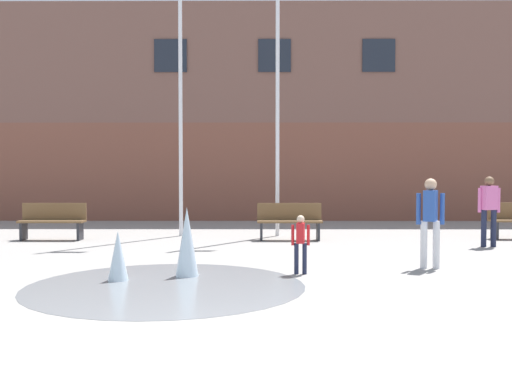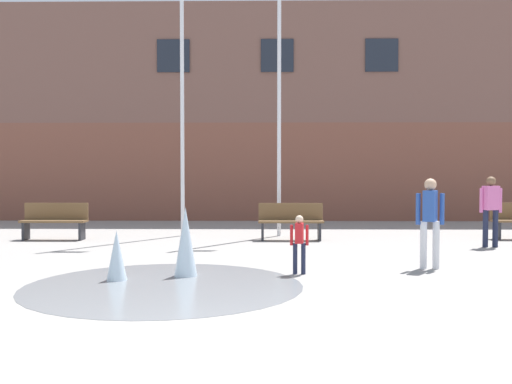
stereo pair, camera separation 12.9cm
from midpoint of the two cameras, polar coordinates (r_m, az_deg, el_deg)
ground_plane at (r=5.42m, az=5.80°, el=-16.64°), size 100.00×100.00×0.00m
library_building at (r=23.36m, az=2.05°, el=6.96°), size 36.00×6.05×7.41m
splash_fountain at (r=9.57m, az=-8.45°, el=-6.40°), size 4.18×4.18×1.13m
park_bench_far_left at (r=15.69m, az=-18.40°, el=-2.59°), size 1.60×0.44×0.91m
park_bench_left_of_flagpoles at (r=14.83m, az=3.59°, el=-2.75°), size 1.60×0.44×0.91m
adult_in_red at (r=14.44m, az=21.69°, el=-1.22°), size 0.50×0.31×1.59m
child_with_pink_shirt at (r=10.01m, az=4.52°, el=-4.55°), size 0.31×0.23×0.99m
adult_near_bench at (r=10.95m, az=16.57°, el=-2.19°), size 0.50×0.39×1.59m
flagpole_left at (r=16.09m, az=-6.73°, el=12.59°), size 0.80×0.10×8.83m
flagpole_right at (r=15.91m, az=2.56°, el=11.68°), size 0.80×0.10×8.26m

